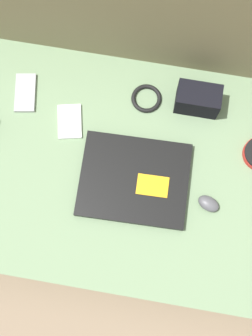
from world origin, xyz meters
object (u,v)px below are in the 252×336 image
laptop (134,180)px  phone_black (70,122)px  phone_silver (25,93)px  camera_pouch (198,99)px  computer_mouse (209,204)px

laptop → phone_black: size_ratio=2.68×
phone_silver → camera_pouch: camera_pouch is taller
phone_silver → phone_black: (0.15, -0.07, -0.00)m
phone_silver → camera_pouch: bearing=-4.2°
computer_mouse → laptop: bearing=-166.3°
computer_mouse → phone_silver: size_ratio=0.56×
computer_mouse → phone_black: computer_mouse is taller
phone_black → laptop: bearing=-46.1°
computer_mouse → camera_pouch: (-0.07, 0.30, 0.03)m
laptop → phone_black: (-0.22, 0.14, -0.01)m
laptop → phone_silver: 0.43m
computer_mouse → phone_black: size_ratio=0.62×
phone_black → phone_silver: bearing=143.2°
computer_mouse → camera_pouch: size_ratio=0.57×
computer_mouse → phone_silver: (-0.59, 0.25, -0.01)m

